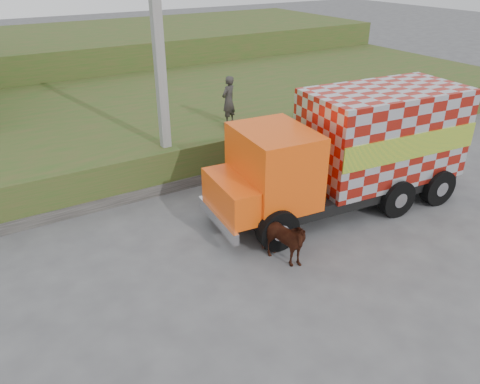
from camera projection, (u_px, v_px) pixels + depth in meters
ground at (263, 236)px, 13.84m from camera, size 120.00×120.00×0.00m
embankment at (140, 120)px, 21.12m from camera, size 40.00×12.00×1.50m
embankment_far at (73, 58)px, 29.92m from camera, size 40.00×12.00×3.00m
retaining_strip at (146, 191)px, 16.03m from camera, size 16.00×0.50×0.40m
utility_pole at (160, 71)px, 15.03m from camera, size 1.20×0.30×8.00m
cargo_truck at (352, 150)px, 14.72m from camera, size 8.62×3.57×3.75m
cow at (281, 241)px, 12.36m from camera, size 1.24×1.75×1.35m
pedestrian at (228, 100)px, 17.91m from camera, size 0.80×0.68×1.87m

